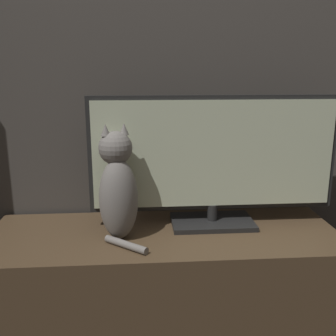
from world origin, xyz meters
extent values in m
cube|color=#47423D|center=(0.00, 1.22, 1.30)|extent=(4.80, 0.05, 2.60)
cube|color=brown|center=(0.00, 0.92, 0.25)|extent=(1.44, 0.51, 0.49)
cube|color=black|center=(0.21, 1.00, 0.50)|extent=(0.35, 0.21, 0.02)
cylinder|color=black|center=(0.21, 1.00, 0.55)|extent=(0.04, 0.04, 0.07)
cube|color=black|center=(0.21, 1.01, 0.80)|extent=(1.04, 0.02, 0.48)
cube|color=beige|center=(0.21, 0.99, 0.80)|extent=(1.00, 0.01, 0.44)
ellipsoid|color=gray|center=(-0.18, 0.88, 0.66)|extent=(0.18, 0.17, 0.32)
ellipsoid|color=black|center=(-0.19, 0.93, 0.64)|extent=(0.09, 0.07, 0.18)
sphere|color=gray|center=(-0.19, 0.91, 0.85)|extent=(0.16, 0.16, 0.13)
cone|color=gray|center=(-0.22, 0.90, 0.92)|extent=(0.04, 0.04, 0.04)
cone|color=gray|center=(-0.15, 0.92, 0.92)|extent=(0.04, 0.04, 0.04)
cylinder|color=gray|center=(-0.15, 0.79, 0.51)|extent=(0.17, 0.15, 0.03)
camera|label=1|loc=(-0.10, -0.57, 1.15)|focal=42.00mm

